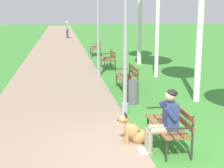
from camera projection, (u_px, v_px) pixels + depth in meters
The scene contains 12 objects.
ground_plane at pixel (158, 156), 6.51m from camera, with size 120.00×120.00×0.00m, color #3D8433.
paved_path at pixel (59, 42), 29.43m from camera, with size 3.58×60.00×0.04m, color gray.
park_bench_near at pixel (171, 122), 6.88m from camera, with size 0.55×1.50×0.85m.
park_bench_mid at pixel (128, 75), 11.79m from camera, with size 0.55×1.50×0.85m.
park_bench_far at pixel (109, 58), 16.02m from camera, with size 0.55×1.50×0.85m.
park_bench_furthest at pixel (96, 47), 20.79m from camera, with size 0.55×1.50×0.85m.
person_seated_on_near_bench at pixel (165, 119), 6.58m from camera, with size 0.74×0.49×1.25m.
dog_shepherd at pixel (135, 132), 7.04m from camera, with size 0.83×0.31×0.71m.
lamp_post_near at pixel (125, 30), 8.68m from camera, with size 0.24×0.24×4.27m.
lamp_post_mid at pixel (98, 23), 13.57m from camera, with size 0.24×0.24×4.26m.
litter_bin at pixel (133, 92), 10.07m from camera, with size 0.36×0.36×0.70m, color #515156.
pedestrian_distant at pixel (67, 30), 32.55m from camera, with size 0.32×0.22×1.65m.
Camera 1 is at (-1.75, -5.88, 2.73)m, focal length 54.99 mm.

